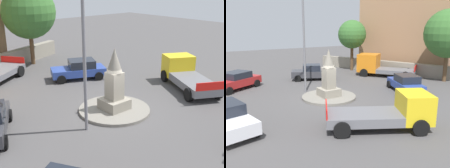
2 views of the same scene
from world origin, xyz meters
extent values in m
plane|color=#4F4C4C|center=(0.00, 0.00, 0.00)|extent=(80.00, 80.00, 0.00)
cylinder|color=gray|center=(0.00, 0.00, 0.08)|extent=(4.06, 4.06, 0.16)
cube|color=gray|center=(0.00, 0.00, 0.46)|extent=(1.40, 1.40, 0.59)
cube|color=gray|center=(0.00, 0.00, 1.53)|extent=(0.79, 0.79, 1.57)
cone|color=gray|center=(0.00, 0.00, 2.99)|extent=(0.87, 0.87, 1.34)
cylinder|color=slate|center=(0.76, -2.52, 4.09)|extent=(0.16, 0.16, 8.18)
cube|color=#38383D|center=(-1.81, -6.42, 0.63)|extent=(4.40, 3.34, 0.62)
cube|color=#1E232D|center=(-1.76, -6.44, 1.23)|extent=(2.22, 2.16, 0.59)
cylinder|color=black|center=(-0.16, -6.28, 0.32)|extent=(0.67, 0.48, 0.64)
cylinder|color=black|center=(-0.92, -7.82, 0.32)|extent=(0.67, 0.48, 0.64)
cylinder|color=black|center=(-2.70, -5.02, 0.32)|extent=(0.67, 0.48, 0.64)
cylinder|color=black|center=(-3.46, -6.55, 0.32)|extent=(0.67, 0.48, 0.64)
cube|color=silver|center=(7.45, 2.60, 0.64)|extent=(2.51, 4.31, 0.64)
cylinder|color=black|center=(6.32, 3.82, 0.32)|extent=(0.34, 0.67, 0.64)
cylinder|color=black|center=(6.89, 1.04, 0.32)|extent=(0.34, 0.67, 0.64)
cube|color=#2D479E|center=(-6.19, 1.80, 0.60)|extent=(3.14, 4.32, 0.55)
cube|color=#1E232D|center=(-6.08, 2.06, 1.17)|extent=(2.18, 2.35, 0.59)
cylinder|color=black|center=(-5.98, 0.19, 0.32)|extent=(0.46, 0.67, 0.64)
cylinder|color=black|center=(-7.53, 0.87, 0.32)|extent=(0.46, 0.67, 0.64)
cylinder|color=black|center=(-4.86, 2.74, 0.32)|extent=(0.46, 0.67, 0.64)
cylinder|color=black|center=(-6.41, 3.42, 0.32)|extent=(0.46, 0.67, 0.64)
cube|color=#B22323|center=(5.45, -6.43, 0.63)|extent=(4.57, 3.76, 0.62)
cube|color=#1E232D|center=(5.30, -6.52, 1.22)|extent=(2.56, 2.47, 0.55)
cylinder|color=black|center=(6.24, -4.88, 0.32)|extent=(0.66, 0.52, 0.64)
cylinder|color=black|center=(3.71, -6.41, 0.32)|extent=(0.66, 0.52, 0.64)
cylinder|color=black|center=(4.66, -7.99, 0.32)|extent=(0.66, 0.52, 0.64)
cube|color=yellow|center=(-1.04, 7.16, 1.18)|extent=(2.29, 2.49, 1.51)
cube|color=slate|center=(1.34, 5.87, 0.66)|extent=(4.38, 3.62, 0.48)
cube|color=red|center=(3.03, 4.96, 1.15)|extent=(0.97, 1.73, 0.50)
cylinder|color=black|center=(-1.52, 6.27, 0.42)|extent=(0.87, 0.65, 0.84)
cylinder|color=black|center=(-0.56, 8.04, 0.42)|extent=(0.87, 0.65, 0.84)
cylinder|color=black|center=(1.91, 4.42, 0.42)|extent=(0.87, 0.65, 0.84)
cylinder|color=black|center=(2.86, 6.19, 0.42)|extent=(0.87, 0.65, 0.84)
cube|color=orange|center=(-8.11, -5.27, 1.37)|extent=(2.98, 2.96, 1.89)
cube|color=slate|center=(-9.85, -2.83, 0.62)|extent=(4.04, 4.44, 0.41)
cube|color=red|center=(-10.97, -1.27, 1.08)|extent=(1.73, 1.26, 0.50)
cylinder|color=black|center=(-7.11, -4.80, 0.42)|extent=(0.72, 0.85, 0.84)
cylinder|color=black|center=(-8.87, -6.07, 0.42)|extent=(0.72, 0.85, 0.84)
cylinder|color=black|center=(-9.62, -1.29, 0.42)|extent=(0.72, 0.85, 0.84)
cylinder|color=black|center=(-11.38, -2.56, 0.42)|extent=(0.72, 0.85, 0.84)
cube|color=gray|center=(-11.04, -4.60, 0.67)|extent=(8.25, 18.51, 1.34)
cube|color=#A87A56|center=(-15.28, -6.36, 5.06)|extent=(9.80, 12.21, 10.11)
cylinder|color=brown|center=(-12.35, 1.15, 1.49)|extent=(0.37, 0.37, 2.97)
sphere|color=#386B2D|center=(-12.35, 1.15, 4.58)|extent=(4.58, 4.58, 4.58)
cylinder|color=brown|center=(-8.26, -8.68, 1.56)|extent=(0.36, 0.36, 3.13)
sphere|color=#386B2D|center=(-8.26, -8.68, 4.29)|extent=(3.34, 3.34, 3.34)
camera|label=1|loc=(11.41, -10.05, 7.00)|focal=46.66mm
camera|label=2|loc=(8.87, 15.33, 5.33)|focal=39.19mm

